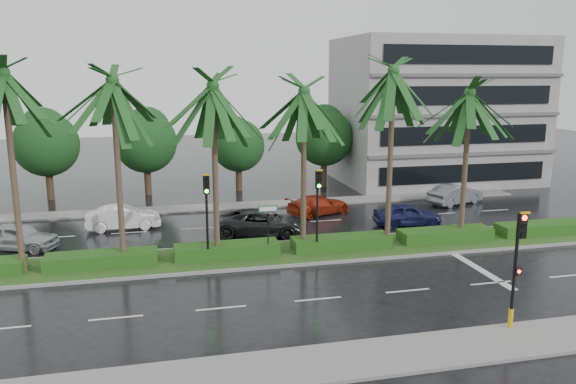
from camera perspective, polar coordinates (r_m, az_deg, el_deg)
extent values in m
plane|color=black|center=(28.10, 0.20, -6.98)|extent=(120.00, 120.00, 0.00)
cube|color=gray|center=(19.11, 7.58, -16.47)|extent=(40.00, 2.40, 0.12)
cube|color=gray|center=(39.41, -3.84, -1.36)|extent=(40.00, 2.00, 0.12)
cube|color=gray|center=(29.00, -0.26, -6.23)|extent=(36.00, 4.00, 0.14)
cube|color=#254316|center=(28.98, -0.26, -6.09)|extent=(35.60, 3.70, 0.02)
cube|color=#1C4012|center=(28.37, -18.40, -6.48)|extent=(5.20, 1.40, 0.60)
cube|color=#1C4012|center=(28.40, -6.21, -5.89)|extent=(5.20, 1.40, 0.60)
cube|color=#1C4012|center=(29.67, 5.42, -5.09)|extent=(5.20, 1.40, 0.60)
cube|color=#1C4012|center=(32.03, 15.68, -4.21)|extent=(5.20, 1.40, 0.60)
cube|color=#1C4012|center=(35.27, 24.28, -3.36)|extent=(5.20, 1.40, 0.60)
cube|color=silver|center=(23.50, -27.07, -12.25)|extent=(2.00, 0.12, 0.01)
cube|color=silver|center=(34.60, -22.46, -4.25)|extent=(2.00, 0.12, 0.01)
cube|color=silver|center=(22.84, -17.07, -12.12)|extent=(2.00, 0.12, 0.01)
cube|color=silver|center=(34.15, -15.82, -3.99)|extent=(2.00, 0.12, 0.01)
cube|color=silver|center=(22.86, -6.82, -11.63)|extent=(2.00, 0.12, 0.01)
cube|color=silver|center=(34.17, -9.10, -3.67)|extent=(2.00, 0.12, 0.01)
cube|color=silver|center=(23.58, 3.05, -10.80)|extent=(2.00, 0.12, 0.01)
cube|color=silver|center=(34.65, -2.48, -3.31)|extent=(2.00, 0.12, 0.01)
cube|color=silver|center=(24.92, 12.05, -9.77)|extent=(2.00, 0.12, 0.01)
cube|color=silver|center=(35.58, 3.87, -2.92)|extent=(2.00, 0.12, 0.01)
cube|color=silver|center=(26.80, 19.91, -8.67)|extent=(2.00, 0.12, 0.01)
cube|color=silver|center=(36.92, 9.82, -2.52)|extent=(2.00, 0.12, 0.01)
cube|color=silver|center=(29.11, 26.60, -7.61)|extent=(2.00, 0.12, 0.01)
cube|color=silver|center=(38.63, 15.30, -2.12)|extent=(2.00, 0.12, 0.01)
cube|color=silver|center=(40.66, 20.27, -1.75)|extent=(2.00, 0.12, 0.01)
cube|color=silver|center=(28.64, 18.59, -7.25)|extent=(0.40, 6.00, 0.01)
cylinder|color=#49392A|center=(27.96, -26.12, 1.54)|extent=(0.28, 0.28, 9.01)
cylinder|color=#49392A|center=(28.95, -25.34, -6.83)|extent=(0.40, 0.40, 0.44)
cylinder|color=#49392A|center=(27.42, -16.85, 1.71)|extent=(0.28, 0.28, 8.67)
cylinder|color=#49392A|center=(28.40, -16.35, -6.49)|extent=(0.40, 0.40, 0.44)
cylinder|color=#49392A|center=(27.31, -7.41, 1.82)|extent=(0.28, 0.28, 8.42)
cylinder|color=#49392A|center=(28.28, -7.19, -6.17)|extent=(0.40, 0.40, 0.44)
cylinder|color=#49392A|center=(28.41, 1.61, 1.98)|extent=(0.28, 0.28, 8.10)
cylinder|color=#49392A|center=(29.32, 1.56, -5.41)|extent=(0.40, 0.40, 0.44)
cylinder|color=#49392A|center=(29.42, 10.33, 3.13)|extent=(0.28, 0.28, 9.11)
cylinder|color=#49392A|center=(30.38, 10.03, -4.97)|extent=(0.40, 0.40, 0.44)
cylinder|color=#49392A|center=(31.81, 17.55, 2.40)|extent=(0.28, 0.28, 7.99)
cylinder|color=#49392A|center=(32.62, 17.13, -4.15)|extent=(0.40, 0.40, 0.44)
cylinder|color=black|center=(21.79, 21.95, -8.52)|extent=(0.12, 0.12, 3.40)
cube|color=black|center=(21.03, 22.68, -3.17)|extent=(0.30, 0.18, 0.90)
cube|color=gold|center=(20.82, 22.98, -1.97)|extent=(0.34, 0.12, 0.06)
cylinder|color=#FF0C05|center=(20.88, 22.90, -2.44)|extent=(0.18, 0.04, 0.18)
cylinder|color=black|center=(20.95, 22.84, -3.23)|extent=(0.18, 0.04, 0.18)
cylinder|color=black|center=(21.03, 22.77, -4.02)|extent=(0.18, 0.04, 0.18)
cylinder|color=gold|center=(22.28, 21.67, -11.78)|extent=(0.18, 0.18, 0.70)
cube|color=black|center=(21.51, 22.30, -7.41)|extent=(0.22, 0.16, 0.32)
cylinder|color=#FF0C05|center=(21.44, 22.43, -7.48)|extent=(0.12, 0.03, 0.12)
cylinder|color=black|center=(27.33, -8.20, -3.60)|extent=(0.12, 0.12, 3.40)
cube|color=black|center=(26.66, -8.30, 0.76)|extent=(0.30, 0.18, 0.90)
cube|color=gold|center=(26.46, -8.31, 1.73)|extent=(0.34, 0.12, 0.06)
cylinder|color=black|center=(26.51, -8.30, 1.35)|extent=(0.18, 0.04, 0.18)
cylinder|color=black|center=(26.56, -8.28, 0.72)|extent=(0.18, 0.04, 0.18)
cylinder|color=#0CE519|center=(26.62, -8.26, 0.08)|extent=(0.18, 0.04, 0.18)
cylinder|color=black|center=(28.30, 2.97, -2.95)|extent=(0.12, 0.12, 3.40)
cube|color=black|center=(27.65, 3.12, 1.27)|extent=(0.30, 0.18, 0.90)
cube|color=gold|center=(27.46, 3.20, 2.21)|extent=(0.34, 0.12, 0.06)
cylinder|color=black|center=(27.50, 3.19, 1.84)|extent=(0.18, 0.04, 0.18)
cylinder|color=black|center=(27.56, 3.18, 1.23)|extent=(0.18, 0.04, 0.18)
cylinder|color=#0CE519|center=(27.62, 3.17, 0.62)|extent=(0.18, 0.04, 0.18)
cylinder|color=black|center=(27.93, -2.04, -3.99)|extent=(0.06, 0.06, 2.60)
cube|color=#0C5926|center=(27.61, -2.05, -1.71)|extent=(0.95, 0.04, 0.30)
cube|color=white|center=(27.58, -2.04, -1.72)|extent=(0.85, 0.01, 0.22)
cylinder|color=#3C2F1B|center=(44.78, -23.04, 0.72)|extent=(0.52, 0.52, 2.27)
sphere|color=#173D19|center=(44.35, -23.35, 4.46)|extent=(4.67, 4.67, 4.67)
sphere|color=#173D19|center=(44.55, -23.38, 5.67)|extent=(3.50, 3.50, 3.50)
cylinder|color=#3C2F1B|center=(44.10, -14.05, 1.15)|extent=(0.52, 0.52, 2.25)
sphere|color=#173D19|center=(43.66, -14.25, 4.93)|extent=(4.63, 4.63, 4.63)
sphere|color=#173D19|center=(43.86, -14.30, 6.14)|extent=(3.47, 3.47, 3.47)
cylinder|color=#3C2F1B|center=(44.54, -5.01, 1.41)|extent=(0.52, 0.52, 2.00)
sphere|color=#173D19|center=(44.14, -5.07, 4.73)|extent=(4.11, 4.11, 4.11)
sphere|color=#173D19|center=(44.34, -5.15, 5.80)|extent=(3.09, 3.09, 3.09)
cylinder|color=#3C2F1B|center=(46.01, 3.65, 1.93)|extent=(0.52, 0.52, 2.26)
sphere|color=#173D19|center=(45.59, 3.70, 5.57)|extent=(4.65, 4.65, 4.65)
sphere|color=#173D19|center=(45.78, 3.60, 6.73)|extent=(3.48, 3.48, 3.48)
cylinder|color=#3C2F1B|center=(48.44, 11.61, 2.43)|extent=(0.52, 0.52, 2.62)
sphere|color=#173D19|center=(48.01, 11.78, 6.44)|extent=(5.39, 5.39, 5.39)
sphere|color=#173D19|center=(48.20, 11.69, 7.72)|extent=(4.04, 4.04, 4.04)
cube|color=gray|center=(49.69, 14.78, 7.97)|extent=(16.00, 10.00, 12.00)
imported|color=#ACB0B4|center=(32.83, -25.77, -4.11)|extent=(3.04, 4.49, 1.42)
imported|color=white|center=(34.87, -16.40, -2.50)|extent=(1.73, 4.37, 1.42)
imported|color=#232326|center=(32.24, -2.63, -3.13)|extent=(3.85, 5.77, 1.47)
imported|color=#9F2711|center=(37.00, 3.12, -1.31)|extent=(3.30, 4.77, 1.28)
imported|color=navy|center=(35.01, 12.01, -2.24)|extent=(2.14, 4.25, 1.39)
imported|color=slate|center=(41.53, 16.63, -0.23)|extent=(2.93, 4.59, 1.43)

